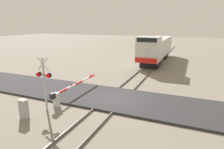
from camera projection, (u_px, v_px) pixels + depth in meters
The scene contains 8 objects.
ground_plane at pixel (116, 100), 15.46m from camera, with size 160.00×160.00×0.00m, color gray.
rail_track_left at pixel (107, 97), 15.71m from camera, with size 0.08×80.00×0.15m, color #59544C.
rail_track_right at pixel (124, 100), 15.17m from camera, with size 0.08×80.00×0.15m, color #59544C.
road_surface at pixel (116, 99), 15.44m from camera, with size 36.00×4.87×0.16m, color #2D2D30.
locomotive at pixel (156, 48), 30.22m from camera, with size 2.88×14.78×4.25m.
crossing_signal at pixel (44, 78), 13.06m from camera, with size 1.18×0.33×3.77m.
crossing_gate at pixel (64, 93), 14.79m from camera, with size 0.36×6.41×1.17m.
utility_cabinet at pixel (24, 109), 12.23m from camera, with size 0.50×0.35×1.29m, color #999993.
Camera 1 is at (5.34, -13.41, 5.89)m, focal length 31.07 mm.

